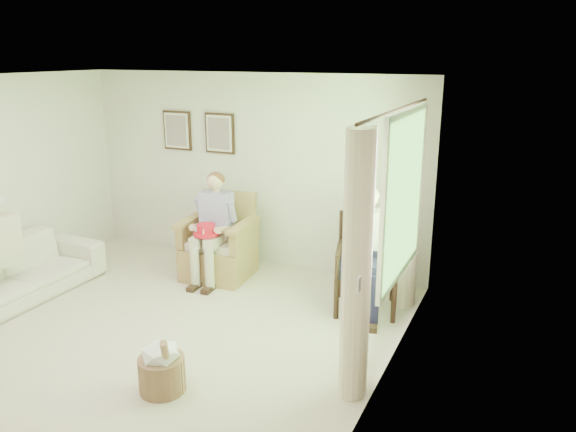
# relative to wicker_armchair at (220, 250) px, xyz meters

# --- Properties ---
(floor) EXTENTS (5.50, 5.50, 0.00)m
(floor) POSITION_rel_wicker_armchair_xyz_m (0.10, -2.05, -0.34)
(floor) COLOR beige
(floor) RESTS_ON ground
(back_wall) EXTENTS (5.00, 0.04, 2.60)m
(back_wall) POSITION_rel_wicker_armchair_xyz_m (0.10, 0.70, 0.96)
(back_wall) COLOR silver
(back_wall) RESTS_ON ground
(right_wall) EXTENTS (0.04, 5.50, 2.60)m
(right_wall) POSITION_rel_wicker_armchair_xyz_m (2.60, -2.05, 0.96)
(right_wall) COLOR silver
(right_wall) RESTS_ON ground
(ceiling) EXTENTS (5.00, 5.50, 0.02)m
(ceiling) POSITION_rel_wicker_armchair_xyz_m (0.10, -2.05, 2.26)
(ceiling) COLOR white
(ceiling) RESTS_ON back_wall
(window) EXTENTS (0.13, 2.50, 1.63)m
(window) POSITION_rel_wicker_armchair_xyz_m (2.56, -0.85, 1.24)
(window) COLOR #2D6B23
(window) RESTS_ON right_wall
(curtain_left) EXTENTS (0.34, 0.34, 2.30)m
(curtain_left) POSITION_rel_wicker_armchair_xyz_m (2.43, -1.83, 0.81)
(curtain_left) COLOR beige
(curtain_left) RESTS_ON ground
(curtain_right) EXTENTS (0.34, 0.34, 2.30)m
(curtain_right) POSITION_rel_wicker_armchair_xyz_m (2.43, 0.13, 0.81)
(curtain_right) COLOR beige
(curtain_right) RESTS_ON ground
(framed_print_left) EXTENTS (0.45, 0.05, 0.55)m
(framed_print_left) POSITION_rel_wicker_armchair_xyz_m (-1.05, 0.66, 1.44)
(framed_print_left) COLOR #382114
(framed_print_left) RESTS_ON back_wall
(framed_print_right) EXTENTS (0.45, 0.05, 0.55)m
(framed_print_right) POSITION_rel_wicker_armchair_xyz_m (-0.35, 0.66, 1.44)
(framed_print_right) COLOR #382114
(framed_print_right) RESTS_ON back_wall
(wicker_armchair) EXTENTS (0.85, 0.84, 1.08)m
(wicker_armchair) POSITION_rel_wicker_armchair_xyz_m (0.00, 0.00, 0.00)
(wicker_armchair) COLOR #A5764E
(wicker_armchair) RESTS_ON ground
(wood_armchair) EXTENTS (0.68, 0.64, 1.05)m
(wood_armchair) POSITION_rel_wicker_armchair_xyz_m (2.05, -0.11, 0.23)
(wood_armchair) COLOR black
(wood_armchair) RESTS_ON ground
(sofa) EXTENTS (2.26, 0.88, 0.66)m
(sofa) POSITION_rel_wicker_armchair_xyz_m (-1.85, -1.71, -0.01)
(sofa) COLOR silver
(sofa) RESTS_ON ground
(person_wicker) EXTENTS (0.40, 0.63, 1.37)m
(person_wicker) POSITION_rel_wicker_armchair_xyz_m (0.00, -0.14, 0.46)
(person_wicker) COLOR #C2B49C
(person_wicker) RESTS_ON ground
(person_dark) EXTENTS (0.40, 0.63, 1.41)m
(person_dark) POSITION_rel_wicker_armchair_xyz_m (2.05, -0.28, 0.49)
(person_dark) COLOR #1B1938
(person_dark) RESTS_ON ground
(red_hat) EXTENTS (0.32, 0.32, 0.14)m
(red_hat) POSITION_rel_wicker_armchair_xyz_m (0.02, -0.35, 0.38)
(red_hat) COLOR red
(red_hat) RESTS_ON person_wicker
(hatbox) EXTENTS (0.47, 0.47, 0.59)m
(hatbox) POSITION_rel_wicker_armchair_xyz_m (0.91, -2.50, -0.11)
(hatbox) COLOR tan
(hatbox) RESTS_ON ground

